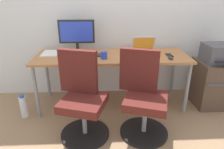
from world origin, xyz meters
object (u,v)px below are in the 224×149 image
at_px(printer, 219,53).
at_px(desktop_monitor, 77,34).
at_px(water_bottle_on_floor, 24,107).
at_px(coffee_mug, 104,55).
at_px(side_cabinet, 213,83).
at_px(office_chair_left, 82,99).
at_px(office_chair_right, 143,98).
at_px(open_laptop, 144,50).

height_order(printer, desktop_monitor, desktop_monitor).
distance_m(printer, desktop_monitor, 1.90).
bearing_deg(water_bottle_on_floor, coffee_mug, 7.43).
bearing_deg(coffee_mug, side_cabinet, 3.64).
xyz_separation_m(office_chair_left, water_bottle_on_floor, (-0.78, 0.34, -0.28)).
xyz_separation_m(water_bottle_on_floor, coffee_mug, (1.03, 0.13, 0.62)).
distance_m(printer, water_bottle_on_floor, 2.62).
height_order(office_chair_right, water_bottle_on_floor, office_chair_right).
xyz_separation_m(side_cabinet, coffee_mug, (-1.51, -0.10, 0.45)).
distance_m(office_chair_right, coffee_mug, 0.72).
bearing_deg(printer, coffee_mug, -176.39).
bearing_deg(coffee_mug, desktop_monitor, 136.94).
bearing_deg(office_chair_left, desktop_monitor, 97.90).
bearing_deg(desktop_monitor, side_cabinet, -7.32).
relative_size(water_bottle_on_floor, open_laptop, 1.00).
bearing_deg(office_chair_left, side_cabinet, 17.95).
xyz_separation_m(office_chair_left, side_cabinet, (1.76, 0.57, -0.11)).
height_order(water_bottle_on_floor, open_laptop, open_laptop).
height_order(printer, water_bottle_on_floor, printer).
height_order(office_chair_left, desktop_monitor, desktop_monitor).
distance_m(office_chair_right, side_cabinet, 1.24).
relative_size(office_chair_right, side_cabinet, 1.50).
bearing_deg(desktop_monitor, office_chair_left, -82.10).
height_order(office_chair_left, water_bottle_on_floor, office_chair_left).
relative_size(printer, open_laptop, 1.29).
bearing_deg(printer, office_chair_left, -162.07).
relative_size(office_chair_left, desktop_monitor, 1.96).
xyz_separation_m(open_laptop, coffee_mug, (-0.54, -0.18, -0.01)).
relative_size(office_chair_left, side_cabinet, 1.50).
xyz_separation_m(water_bottle_on_floor, desktop_monitor, (0.67, 0.47, 0.83)).
distance_m(water_bottle_on_floor, open_laptop, 1.72).
relative_size(side_cabinet, open_laptop, 2.02).
bearing_deg(water_bottle_on_floor, desktop_monitor, 35.05).
distance_m(printer, open_laptop, 0.97).
height_order(office_chair_left, coffee_mug, office_chair_left).
height_order(side_cabinet, printer, printer).
bearing_deg(office_chair_left, coffee_mug, 62.38).
relative_size(water_bottle_on_floor, desktop_monitor, 0.65).
bearing_deg(desktop_monitor, open_laptop, -9.67).
relative_size(side_cabinet, water_bottle_on_floor, 2.02).
relative_size(office_chair_left, water_bottle_on_floor, 3.03).
relative_size(office_chair_left, open_laptop, 3.03).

